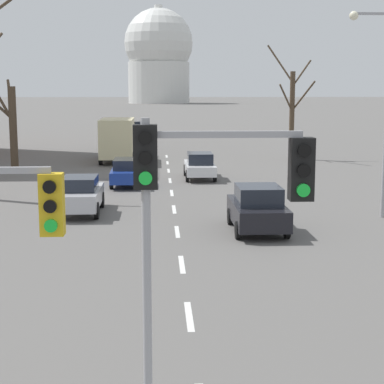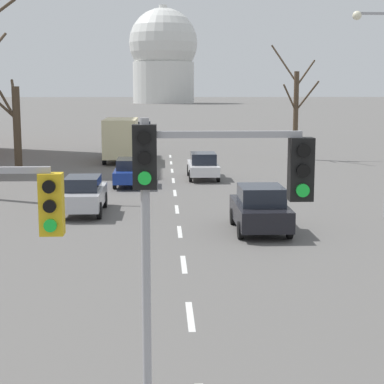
{
  "view_description": "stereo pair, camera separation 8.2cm",
  "coord_description": "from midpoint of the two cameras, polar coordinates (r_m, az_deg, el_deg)",
  "views": [
    {
      "loc": [
        -0.71,
        -5.39,
        5.29
      ],
      "look_at": [
        -0.12,
        5.58,
        3.51
      ],
      "focal_mm": 60.0,
      "sensor_mm": 36.0,
      "label": 1
    },
    {
      "loc": [
        -0.63,
        -5.39,
        5.29
      ],
      "look_at": [
        -0.12,
        5.58,
        3.51
      ],
      "focal_mm": 60.0,
      "sensor_mm": 36.0,
      "label": 2
    }
  ],
  "objects": [
    {
      "name": "capitol_dome",
      "position": [
        235.22,
        -2.55,
        11.99
      ],
      "size": [
        24.46,
        24.46,
        34.55
      ],
      "color": "silver",
      "rests_on": "ground_plane"
    },
    {
      "name": "lane_stripe_9",
      "position": [
        50.67,
        -1.9,
        3.2
      ],
      "size": [
        0.16,
        2.0,
        0.01
      ],
      "primitive_type": "cube",
      "color": "silver",
      "rests_on": "ground_plane"
    },
    {
      "name": "lane_stripe_1",
      "position": [
        15.34,
        -0.0,
        -10.96
      ],
      "size": [
        0.16,
        2.0,
        0.01
      ],
      "primitive_type": "cube",
      "color": "silver",
      "rests_on": "ground_plane"
    },
    {
      "name": "sedan_distant_centre",
      "position": [
        56.36,
        -6.03,
        4.54
      ],
      "size": [
        1.8,
        4.16,
        1.51
      ],
      "color": "#2D4C33",
      "rests_on": "ground_plane"
    },
    {
      "name": "lane_stripe_8",
      "position": [
        46.19,
        -1.82,
        2.61
      ],
      "size": [
        0.16,
        2.0,
        0.01
      ],
      "primitive_type": "cube",
      "color": "silver",
      "rests_on": "ground_plane"
    },
    {
      "name": "sedan_near_right",
      "position": [
        72.24,
        -4.25,
        5.62
      ],
      "size": [
        1.8,
        4.05,
        1.68
      ],
      "color": "slate",
      "rests_on": "ground_plane"
    },
    {
      "name": "sedan_far_right",
      "position": [
        27.73,
        -9.54,
        -0.19
      ],
      "size": [
        1.74,
        4.19,
        1.61
      ],
      "color": "#B7B7BC",
      "rests_on": "ground_plane"
    },
    {
      "name": "lane_stripe_5",
      "position": [
        32.82,
        -1.46,
        -0.08
      ],
      "size": [
        0.16,
        2.0,
        0.01
      ],
      "primitive_type": "cube",
      "color": "silver",
      "rests_on": "ground_plane"
    },
    {
      "name": "sedan_mid_centre",
      "position": [
        37.89,
        1.05,
        2.38
      ],
      "size": [
        1.76,
        4.27,
        1.56
      ],
      "color": "silver",
      "rests_on": "ground_plane"
    },
    {
      "name": "lane_stripe_7",
      "position": [
        41.73,
        -1.72,
        1.91
      ],
      "size": [
        0.16,
        2.0,
        0.01
      ],
      "primitive_type": "cube",
      "color": "silver",
      "rests_on": "ground_plane"
    },
    {
      "name": "street_lamp_right",
      "position": [
        27.2,
        16.76,
        8.31
      ],
      "size": [
        1.78,
        0.36,
        8.31
      ],
      "color": "#9E9EA3",
      "rests_on": "ground_plane"
    },
    {
      "name": "bare_tree_right_near",
      "position": [
        48.89,
        9.27,
        7.24
      ],
      "size": [
        3.24,
        4.08,
        8.55
      ],
      "color": "#473828",
      "rests_on": "ground_plane"
    },
    {
      "name": "sedan_far_left",
      "position": [
        24.0,
        6.18,
        -1.49
      ],
      "size": [
        1.94,
        4.03,
        1.74
      ],
      "color": "black",
      "rests_on": "ground_plane"
    },
    {
      "name": "lane_stripe_3",
      "position": [
        23.98,
        -1.0,
        -3.54
      ],
      "size": [
        0.16,
        2.0,
        0.01
      ],
      "primitive_type": "cube",
      "color": "silver",
      "rests_on": "ground_plane"
    },
    {
      "name": "bare_tree_left_near",
      "position": [
        42.82,
        -15.35,
        5.85
      ],
      "size": [
        2.17,
        2.06,
        5.91
      ],
      "color": "#473828",
      "rests_on": "ground_plane"
    },
    {
      "name": "lane_stripe_2",
      "position": [
        19.62,
        -0.62,
        -6.44
      ],
      "size": [
        0.16,
        2.0,
        0.01
      ],
      "primitive_type": "cube",
      "color": "silver",
      "rests_on": "ground_plane"
    },
    {
      "name": "lane_stripe_6",
      "position": [
        37.27,
        -1.61,
        1.03
      ],
      "size": [
        0.16,
        2.0,
        0.01
      ],
      "primitive_type": "cube",
      "color": "silver",
      "rests_on": "ground_plane"
    },
    {
      "name": "delivery_truck",
      "position": [
        47.38,
        -6.22,
        4.79
      ],
      "size": [
        2.44,
        7.2,
        3.14
      ],
      "color": "#333842",
      "rests_on": "ground_plane"
    },
    {
      "name": "lane_stripe_4",
      "position": [
        28.39,
        -1.27,
        -1.54
      ],
      "size": [
        0.16,
        2.0,
        0.01
      ],
      "primitive_type": "cube",
      "color": "silver",
      "rests_on": "ground_plane"
    },
    {
      "name": "traffic_signal_centre_tall",
      "position": [
        9.69,
        1.0,
        -0.25
      ],
      "size": [
        2.72,
        0.34,
        4.86
      ],
      "color": "#9E9EA3",
      "rests_on": "ground_plane"
    },
    {
      "name": "sedan_near_left",
      "position": [
        35.54,
        -5.36,
        1.83
      ],
      "size": [
        1.83,
        4.41,
        1.48
      ],
      "color": "navy",
      "rests_on": "ground_plane"
    }
  ]
}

